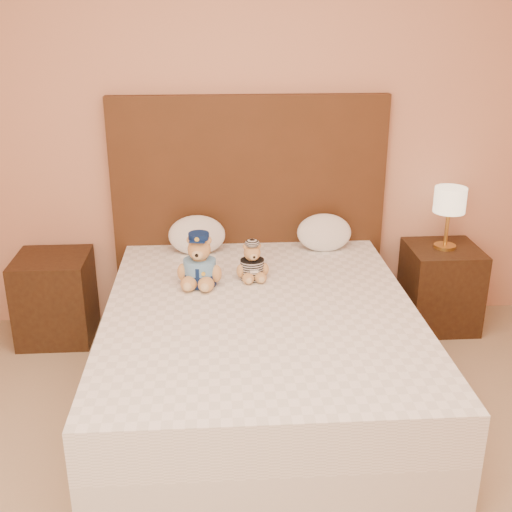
{
  "coord_description": "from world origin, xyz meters",
  "views": [
    {
      "loc": [
        -0.23,
        -1.78,
        2.0
      ],
      "look_at": [
        -0.01,
        1.45,
        0.74
      ],
      "focal_mm": 45.0,
      "sensor_mm": 36.0,
      "label": 1
    }
  ],
  "objects_px": {
    "bed": "(261,354)",
    "teddy_police": "(200,260)",
    "lamp": "(450,203)",
    "pillow_right": "(324,231)",
    "nightstand_left": "(55,297)",
    "teddy_prisoner": "(252,261)",
    "nightstand_right": "(440,287)",
    "pillow_left": "(197,233)"
  },
  "relations": [
    {
      "from": "teddy_prisoner",
      "to": "pillow_right",
      "type": "height_order",
      "value": "pillow_right"
    },
    {
      "from": "bed",
      "to": "lamp",
      "type": "relative_size",
      "value": 5.0
    },
    {
      "from": "pillow_right",
      "to": "teddy_police",
      "type": "bearing_deg",
      "value": -146.54
    },
    {
      "from": "teddy_police",
      "to": "pillow_right",
      "type": "bearing_deg",
      "value": 42.79
    },
    {
      "from": "pillow_right",
      "to": "bed",
      "type": "bearing_deg",
      "value": -119.32
    },
    {
      "from": "bed",
      "to": "nightstand_left",
      "type": "xyz_separation_m",
      "value": [
        -1.25,
        0.8,
        -0.0
      ]
    },
    {
      "from": "lamp",
      "to": "pillow_right",
      "type": "relative_size",
      "value": 1.15
    },
    {
      "from": "nightstand_right",
      "to": "lamp",
      "type": "distance_m",
      "value": 0.57
    },
    {
      "from": "bed",
      "to": "teddy_prisoner",
      "type": "relative_size",
      "value": 9.11
    },
    {
      "from": "nightstand_right",
      "to": "pillow_left",
      "type": "relative_size",
      "value": 1.54
    },
    {
      "from": "lamp",
      "to": "teddy_prisoner",
      "type": "distance_m",
      "value": 1.35
    },
    {
      "from": "bed",
      "to": "pillow_left",
      "type": "relative_size",
      "value": 5.61
    },
    {
      "from": "nightstand_right",
      "to": "pillow_right",
      "type": "height_order",
      "value": "pillow_right"
    },
    {
      "from": "nightstand_left",
      "to": "pillow_left",
      "type": "height_order",
      "value": "pillow_left"
    },
    {
      "from": "nightstand_left",
      "to": "pillow_left",
      "type": "relative_size",
      "value": 1.54
    },
    {
      "from": "bed",
      "to": "lamp",
      "type": "height_order",
      "value": "lamp"
    },
    {
      "from": "lamp",
      "to": "bed",
      "type": "bearing_deg",
      "value": -147.38
    },
    {
      "from": "lamp",
      "to": "teddy_police",
      "type": "height_order",
      "value": "lamp"
    },
    {
      "from": "nightstand_left",
      "to": "teddy_prisoner",
      "type": "bearing_deg",
      "value": -18.94
    },
    {
      "from": "nightstand_left",
      "to": "teddy_prisoner",
      "type": "relative_size",
      "value": 2.51
    },
    {
      "from": "teddy_police",
      "to": "lamp",
      "type": "bearing_deg",
      "value": 26.59
    },
    {
      "from": "nightstand_right",
      "to": "lamp",
      "type": "xyz_separation_m",
      "value": [
        -0.0,
        0.0,
        0.57
      ]
    },
    {
      "from": "nightstand_left",
      "to": "teddy_police",
      "type": "distance_m",
      "value": 1.14
    },
    {
      "from": "lamp",
      "to": "teddy_prisoner",
      "type": "bearing_deg",
      "value": -161.63
    },
    {
      "from": "nightstand_left",
      "to": "teddy_police",
      "type": "height_order",
      "value": "teddy_police"
    },
    {
      "from": "bed",
      "to": "teddy_police",
      "type": "distance_m",
      "value": 0.62
    },
    {
      "from": "bed",
      "to": "teddy_police",
      "type": "height_order",
      "value": "teddy_police"
    },
    {
      "from": "bed",
      "to": "lamp",
      "type": "xyz_separation_m",
      "value": [
        1.25,
        0.8,
        0.57
      ]
    },
    {
      "from": "teddy_prisoner",
      "to": "pillow_right",
      "type": "relative_size",
      "value": 0.63
    },
    {
      "from": "nightstand_left",
      "to": "lamp",
      "type": "relative_size",
      "value": 1.38
    },
    {
      "from": "lamp",
      "to": "nightstand_left",
      "type": "bearing_deg",
      "value": 180.0
    },
    {
      "from": "teddy_police",
      "to": "pillow_right",
      "type": "distance_m",
      "value": 0.94
    },
    {
      "from": "pillow_left",
      "to": "pillow_right",
      "type": "xyz_separation_m",
      "value": [
        0.81,
        0.0,
        -0.0
      ]
    },
    {
      "from": "pillow_left",
      "to": "teddy_prisoner",
      "type": "bearing_deg",
      "value": -54.71
    },
    {
      "from": "lamp",
      "to": "teddy_police",
      "type": "relative_size",
      "value": 1.32
    },
    {
      "from": "bed",
      "to": "lamp",
      "type": "bearing_deg",
      "value": 32.62
    },
    {
      "from": "nightstand_left",
      "to": "pillow_right",
      "type": "xyz_separation_m",
      "value": [
        1.72,
        0.03,
        0.4
      ]
    },
    {
      "from": "teddy_prisoner",
      "to": "teddy_police",
      "type": "bearing_deg",
      "value": -175.09
    },
    {
      "from": "nightstand_right",
      "to": "teddy_prisoner",
      "type": "bearing_deg",
      "value": -161.63
    },
    {
      "from": "bed",
      "to": "teddy_prisoner",
      "type": "height_order",
      "value": "teddy_prisoner"
    },
    {
      "from": "nightstand_right",
      "to": "teddy_prisoner",
      "type": "distance_m",
      "value": 1.39
    },
    {
      "from": "pillow_left",
      "to": "lamp",
      "type": "bearing_deg",
      "value": -1.08
    }
  ]
}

